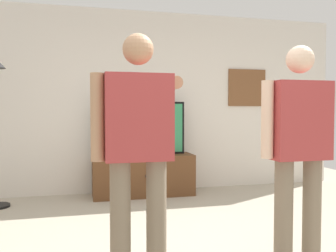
# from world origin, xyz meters

# --- Properties ---
(back_wall) EXTENTS (6.40, 0.10, 2.70)m
(back_wall) POSITION_xyz_m (0.00, 2.95, 1.35)
(back_wall) COLOR silver
(back_wall) RESTS_ON ground_plane
(tv_stand) EXTENTS (1.43, 0.51, 0.58)m
(tv_stand) POSITION_xyz_m (-0.02, 2.60, 0.29)
(tv_stand) COLOR brown
(tv_stand) RESTS_ON ground_plane
(television) EXTENTS (1.23, 0.07, 0.76)m
(television) POSITION_xyz_m (-0.02, 2.65, 0.96)
(television) COLOR black
(television) RESTS_ON tv_stand
(wall_clock) EXTENTS (0.28, 0.03, 0.28)m
(wall_clock) POSITION_xyz_m (-0.02, 2.89, 2.20)
(wall_clock) COLOR white
(framed_picture) EXTENTS (0.64, 0.04, 0.59)m
(framed_picture) POSITION_xyz_m (1.73, 2.90, 1.58)
(framed_picture) COLOR brown
(person_standing_nearer_lamp) EXTENTS (0.63, 0.78, 1.73)m
(person_standing_nearer_lamp) POSITION_xyz_m (-0.53, -0.04, 0.99)
(person_standing_nearer_lamp) COLOR #7A6B56
(person_standing_nearer_lamp) RESTS_ON ground_plane
(person_standing_nearer_couch) EXTENTS (0.63, 0.78, 1.70)m
(person_standing_nearer_couch) POSITION_xyz_m (0.72, -0.03, 0.97)
(person_standing_nearer_couch) COLOR #7A6B56
(person_standing_nearer_couch) RESTS_ON ground_plane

